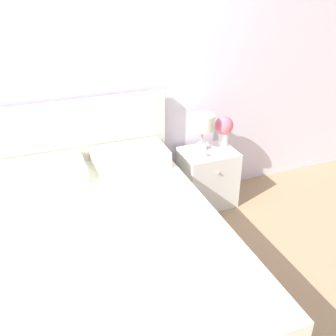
{
  "coord_description": "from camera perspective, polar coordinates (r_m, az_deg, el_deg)",
  "views": [
    {
      "loc": [
        -0.42,
        -3.03,
        2.09
      ],
      "look_at": [
        0.54,
        -0.58,
        0.67
      ],
      "focal_mm": 42.0,
      "sensor_mm": 36.0,
      "label": 1
    }
  ],
  "objects": [
    {
      "name": "flower_vase",
      "position": [
        3.61,
        8.14,
        5.76
      ],
      "size": [
        0.17,
        0.17,
        0.28
      ],
      "color": "white",
      "rests_on": "nightstand"
    },
    {
      "name": "nightstand",
      "position": [
        3.68,
        5.75,
        -1.38
      ],
      "size": [
        0.48,
        0.4,
        0.54
      ],
      "color": "white",
      "rests_on": "ground_plane"
    },
    {
      "name": "bed",
      "position": [
        2.75,
        -7.65,
        -12.42
      ],
      "size": [
        1.44,
        2.11,
        1.1
      ],
      "color": "beige",
      "rests_on": "ground_plane"
    },
    {
      "name": "teacup",
      "position": [
        3.43,
        5.11,
        1.93
      ],
      "size": [
        0.11,
        0.11,
        0.05
      ],
      "color": "white",
      "rests_on": "nightstand"
    },
    {
      "name": "ground_plane",
      "position": [
        3.71,
        -11.22,
        -6.56
      ],
      "size": [
        12.0,
        12.0,
        0.0
      ],
      "primitive_type": "plane",
      "color": "tan"
    },
    {
      "name": "table_lamp",
      "position": [
        3.48,
        5.07,
        6.33
      ],
      "size": [
        0.21,
        0.21,
        0.33
      ],
      "color": "white",
      "rests_on": "nightstand"
    },
    {
      "name": "wall_back",
      "position": [
        3.23,
        -13.67,
        13.47
      ],
      "size": [
        8.0,
        0.06,
        2.6
      ],
      "color": "white",
      "rests_on": "ground_plane"
    }
  ]
}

